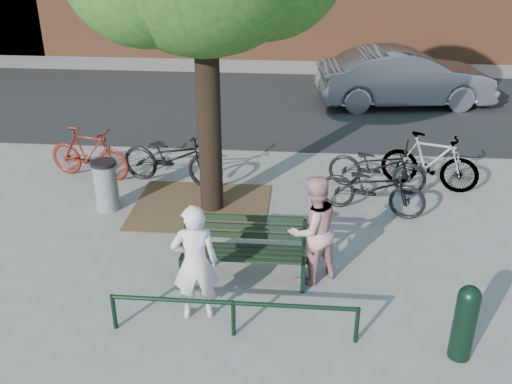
# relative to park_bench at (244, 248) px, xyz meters

# --- Properties ---
(ground) EXTENTS (90.00, 90.00, 0.00)m
(ground) POSITION_rel_park_bench_xyz_m (0.00, -0.08, -0.48)
(ground) COLOR gray
(ground) RESTS_ON ground
(dirt_pit) EXTENTS (2.40, 2.00, 0.02)m
(dirt_pit) POSITION_rel_park_bench_xyz_m (-1.00, 2.12, -0.47)
(dirt_pit) COLOR brown
(dirt_pit) RESTS_ON ground
(road) EXTENTS (40.00, 7.00, 0.01)m
(road) POSITION_rel_park_bench_xyz_m (0.00, 8.42, -0.47)
(road) COLOR black
(road) RESTS_ON ground
(park_bench) EXTENTS (1.74, 0.54, 0.97)m
(park_bench) POSITION_rel_park_bench_xyz_m (0.00, 0.00, 0.00)
(park_bench) COLOR black
(park_bench) RESTS_ON ground
(guard_railing) EXTENTS (3.06, 0.06, 0.51)m
(guard_railing) POSITION_rel_park_bench_xyz_m (0.00, -1.28, -0.08)
(guard_railing) COLOR black
(guard_railing) RESTS_ON ground
(person_left) EXTENTS (0.65, 0.50, 1.60)m
(person_left) POSITION_rel_park_bench_xyz_m (-0.52, -0.93, 0.32)
(person_left) COLOR silver
(person_left) RESTS_ON ground
(person_right) EXTENTS (0.98, 0.94, 1.59)m
(person_right) POSITION_rel_park_bench_xyz_m (0.95, 0.04, 0.32)
(person_right) COLOR tan
(person_right) RESTS_ON ground
(bollard) EXTENTS (0.26, 0.26, 0.98)m
(bollard) POSITION_rel_park_bench_xyz_m (2.70, -1.43, 0.05)
(bollard) COLOR black
(bollard) RESTS_ON ground
(litter_bin) EXTENTS (0.44, 0.44, 0.91)m
(litter_bin) POSITION_rel_park_bench_xyz_m (-2.64, 1.92, -0.02)
(litter_bin) COLOR gray
(litter_bin) RESTS_ON ground
(bicycle_a) EXTENTS (2.17, 1.13, 1.08)m
(bicycle_a) POSITION_rel_park_bench_xyz_m (-1.71, 3.10, 0.06)
(bicycle_a) COLOR black
(bicycle_a) RESTS_ON ground
(bicycle_b) EXTENTS (1.79, 0.85, 1.03)m
(bicycle_b) POSITION_rel_park_bench_xyz_m (-3.41, 3.24, 0.04)
(bicycle_b) COLOR #58140C
(bicycle_b) RESTS_ON ground
(bicycle_c) EXTENTS (1.95, 1.14, 0.97)m
(bicycle_c) POSITION_rel_park_bench_xyz_m (2.00, 2.18, 0.00)
(bicycle_c) COLOR black
(bicycle_c) RESTS_ON ground
(bicycle_d) EXTENTS (1.88, 1.05, 1.09)m
(bicycle_d) POSITION_rel_park_bench_xyz_m (3.18, 3.31, 0.07)
(bicycle_d) COLOR gray
(bicycle_d) RESTS_ON ground
(bicycle_e) EXTENTS (1.93, 1.06, 0.96)m
(bicycle_e) POSITION_rel_park_bench_xyz_m (2.18, 3.15, 0.00)
(bicycle_e) COLOR black
(bicycle_e) RESTS_ON ground
(parked_car) EXTENTS (4.89, 2.29, 1.55)m
(parked_car) POSITION_rel_park_bench_xyz_m (3.47, 8.71, 0.30)
(parked_car) COLOR gray
(parked_car) RESTS_ON ground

